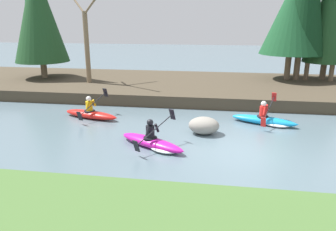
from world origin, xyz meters
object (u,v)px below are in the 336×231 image
at_px(kayaker_middle, 154,142).
at_px(boulder_midstream, 204,125).
at_px(kayaker_lead, 266,120).
at_px(kayaker_trailing, 91,113).

bearing_deg(kayaker_middle, boulder_midstream, 75.66).
xyz_separation_m(kayaker_lead, boulder_midstream, (-2.55, -1.55, 0.14)).
xyz_separation_m(kayaker_lead, kayaker_trailing, (-7.64, -0.27, 0.02)).
bearing_deg(kayaker_middle, kayaker_trailing, 168.46).
relative_size(kayaker_lead, kayaker_trailing, 0.99).
distance_m(kayaker_middle, boulder_midstream, 2.36).
height_order(kayaker_middle, boulder_midstream, kayaker_middle).
distance_m(kayaker_trailing, boulder_midstream, 5.25).
distance_m(kayaker_lead, kayaker_middle, 5.30).
xyz_separation_m(kayaker_middle, boulder_midstream, (1.63, 1.71, 0.14)).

